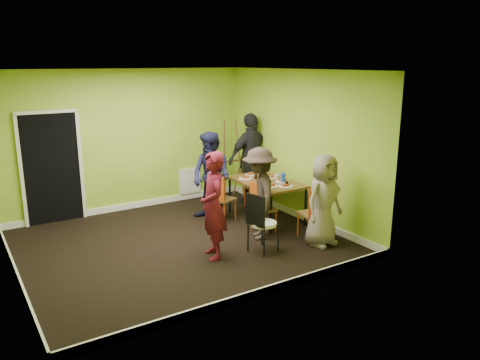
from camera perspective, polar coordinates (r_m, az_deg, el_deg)
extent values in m
plane|color=black|center=(7.92, -7.33, -7.57)|extent=(5.00, 5.00, 0.00)
cube|color=#7FAF2D|center=(9.58, -13.39, 4.68)|extent=(5.00, 0.04, 2.80)
cube|color=#7FAF2D|center=(5.61, 2.10, -1.59)|extent=(5.00, 0.04, 2.80)
cube|color=#7FAF2D|center=(6.89, -26.85, -0.15)|extent=(0.04, 4.50, 2.80)
cube|color=#7FAF2D|center=(8.84, 7.22, 4.18)|extent=(0.04, 4.50, 2.80)
cube|color=white|center=(7.36, -8.03, 13.11)|extent=(5.00, 4.50, 0.04)
cube|color=black|center=(9.25, -21.97, 1.29)|extent=(1.00, 0.05, 2.04)
cube|color=white|center=(10.24, -6.15, -0.12)|extent=(0.50, 0.04, 0.55)
cylinder|color=black|center=(8.15, 3.80, -4.18)|extent=(0.04, 0.04, 0.71)
cylinder|color=black|center=(8.62, 8.00, -3.27)|extent=(0.04, 0.04, 0.71)
cylinder|color=black|center=(9.25, -1.25, -1.91)|extent=(0.04, 0.04, 0.71)
cylinder|color=black|center=(9.66, 2.71, -1.21)|extent=(0.04, 0.04, 0.71)
cube|color=brown|center=(8.80, 3.24, -0.24)|extent=(0.90, 1.50, 0.04)
cylinder|color=#DD5214|center=(8.88, -3.39, -3.64)|extent=(0.02, 0.02, 0.41)
cylinder|color=#DD5214|center=(8.68, -1.91, -4.05)|extent=(0.02, 0.02, 0.41)
cylinder|color=#DD5214|center=(9.09, -2.04, -3.19)|extent=(0.02, 0.02, 0.41)
cylinder|color=#DD5214|center=(8.90, -0.57, -3.58)|extent=(0.02, 0.02, 0.41)
cube|color=brown|center=(8.83, -1.99, -2.34)|extent=(0.46, 0.46, 0.04)
cube|color=#DD5214|center=(8.64, -2.78, -1.03)|extent=(0.13, 0.34, 0.45)
cylinder|color=#DD5214|center=(8.34, 1.42, -4.79)|extent=(0.02, 0.02, 0.41)
cylinder|color=#DD5214|center=(8.09, 2.48, -5.43)|extent=(0.02, 0.02, 0.41)
cylinder|color=#DD5214|center=(8.49, 3.29, -4.47)|extent=(0.02, 0.02, 0.41)
cylinder|color=#DD5214|center=(8.24, 4.39, -5.09)|extent=(0.02, 0.02, 0.41)
cube|color=brown|center=(8.22, 2.91, -3.58)|extent=(0.40, 0.40, 0.04)
cube|color=#DD5214|center=(8.07, 1.86, -2.07)|extent=(0.06, 0.35, 0.46)
cylinder|color=#DD5214|center=(9.85, 2.53, -1.68)|extent=(0.03, 0.03, 0.45)
cylinder|color=#DD5214|center=(9.76, 0.60, -1.82)|extent=(0.03, 0.03, 0.45)
cylinder|color=#DD5214|center=(9.53, 3.11, -2.23)|extent=(0.03, 0.03, 0.45)
cylinder|color=#DD5214|center=(9.44, 1.12, -2.38)|extent=(0.03, 0.03, 0.45)
cube|color=brown|center=(9.58, 1.85, -0.72)|extent=(0.51, 0.51, 0.04)
cube|color=#DD5214|center=(9.70, 1.56, 1.13)|extent=(0.37, 0.15, 0.51)
cylinder|color=#DD5214|center=(7.83, 8.32, -6.13)|extent=(0.03, 0.03, 0.44)
cylinder|color=#DD5214|center=(8.01, 10.36, -5.76)|extent=(0.03, 0.03, 0.44)
cylinder|color=#DD5214|center=(8.10, 7.08, -5.40)|extent=(0.03, 0.03, 0.44)
cylinder|color=#DD5214|center=(8.27, 9.08, -5.06)|extent=(0.03, 0.03, 0.44)
cube|color=brown|center=(7.98, 8.77, -4.09)|extent=(0.45, 0.45, 0.04)
cube|color=#DD5214|center=(7.75, 9.58, -2.62)|extent=(0.37, 0.09, 0.49)
cylinder|color=black|center=(7.45, 0.99, -7.04)|extent=(0.03, 0.03, 0.45)
cylinder|color=black|center=(7.24, 2.96, -7.71)|extent=(0.03, 0.03, 0.45)
cylinder|color=black|center=(7.69, 2.72, -6.38)|extent=(0.03, 0.03, 0.45)
cylinder|color=black|center=(7.48, 4.68, -7.00)|extent=(0.03, 0.03, 0.45)
cylinder|color=white|center=(7.38, 2.86, -5.33)|extent=(0.42, 0.42, 0.05)
cube|color=black|center=(7.16, 1.88, -3.75)|extent=(0.12, 0.38, 0.50)
cylinder|color=brown|center=(10.14, -1.91, 2.57)|extent=(0.25, 0.41, 1.76)
cylinder|color=brown|center=(10.37, 0.25, 2.85)|extent=(0.25, 0.41, 1.76)
cylinder|color=brown|center=(10.04, -0.04, 2.46)|extent=(0.04, 0.40, 1.72)
cube|color=brown|center=(10.22, -0.66, 2.38)|extent=(0.47, 0.04, 0.04)
cylinder|color=white|center=(8.96, 0.68, 0.22)|extent=(0.26, 0.26, 0.01)
cylinder|color=white|center=(8.41, 3.78, -0.76)|extent=(0.25, 0.25, 0.01)
cylinder|color=white|center=(9.24, 1.30, 0.65)|extent=(0.22, 0.22, 0.01)
cylinder|color=white|center=(8.44, 5.56, -0.75)|extent=(0.26, 0.26, 0.01)
cylinder|color=white|center=(9.05, 3.94, 0.32)|extent=(0.24, 0.24, 0.01)
cylinder|color=white|center=(8.76, 5.19, -0.17)|extent=(0.26, 0.26, 0.01)
cylinder|color=white|center=(8.70, 3.00, 0.46)|extent=(0.07, 0.07, 0.21)
cylinder|color=blue|center=(8.68, 5.27, 0.27)|extent=(0.08, 0.08, 0.18)
cylinder|color=#DD5214|center=(8.83, 2.24, 0.23)|extent=(0.03, 0.03, 0.08)
cylinder|color=black|center=(8.94, 1.95, 0.43)|extent=(0.06, 0.06, 0.09)
cylinder|color=black|center=(9.16, 2.63, 0.81)|extent=(0.06, 0.06, 0.11)
cylinder|color=black|center=(8.45, 5.72, -0.44)|extent=(0.06, 0.06, 0.09)
imported|color=white|center=(8.49, 3.23, -0.33)|extent=(0.12, 0.12, 0.09)
imported|color=white|center=(8.94, 4.51, 0.39)|extent=(0.10, 0.10, 0.09)
imported|color=maroon|center=(7.05, -3.29, -3.13)|extent=(0.52, 0.68, 1.65)
imported|color=#151635|center=(8.69, -3.50, 0.34)|extent=(0.89, 1.00, 1.69)
imported|color=#2E241F|center=(7.84, 2.38, -1.67)|extent=(0.95, 1.16, 1.56)
imported|color=black|center=(9.81, 1.43, 2.62)|extent=(1.13, 0.49, 1.90)
imported|color=gray|center=(7.66, 10.12, -2.44)|extent=(0.81, 0.59, 1.52)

